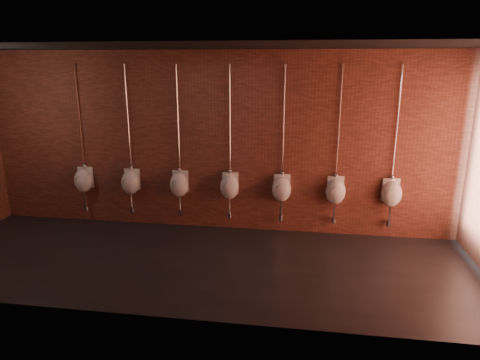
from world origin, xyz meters
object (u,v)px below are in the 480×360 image
object	(u,v)px
urinal_1	(131,182)
urinal_3	(230,186)
urinal_4	(282,188)
urinal_6	(392,193)
urinal_5	(336,190)
urinal_0	(83,180)
urinal_2	(179,184)

from	to	relation	value
urinal_1	urinal_3	world-z (taller)	same
urinal_4	urinal_6	distance (m)	1.87
urinal_1	urinal_5	size ratio (longest dim) A/B	1.00
urinal_1	urinal_3	distance (m)	1.87
urinal_3	urinal_5	distance (m)	1.87
urinal_0	urinal_5	distance (m)	4.67
urinal_2	urinal_6	distance (m)	3.74
urinal_4	urinal_6	world-z (taller)	same
urinal_0	urinal_5	world-z (taller)	same
urinal_6	urinal_1	bearing A→B (deg)	180.00
urinal_2	urinal_6	bearing A→B (deg)	0.00
urinal_0	urinal_4	distance (m)	3.74
urinal_3	urinal_5	world-z (taller)	same
urinal_0	urinal_6	distance (m)	5.61
urinal_1	urinal_5	xyz separation A→B (m)	(3.74, 0.00, 0.00)
urinal_0	urinal_6	bearing A→B (deg)	0.00
urinal_0	urinal_3	world-z (taller)	same
urinal_2	urinal_3	bearing A→B (deg)	0.00
urinal_1	urinal_2	bearing A→B (deg)	0.00
urinal_2	urinal_4	xyz separation A→B (m)	(1.87, 0.00, 0.00)
urinal_0	urinal_4	xyz separation A→B (m)	(3.74, 0.00, 0.00)
urinal_2	urinal_6	size ratio (longest dim) A/B	1.00
urinal_1	urinal_0	bearing A→B (deg)	180.00
urinal_4	urinal_1	bearing A→B (deg)	180.00
urinal_0	urinal_2	bearing A→B (deg)	0.00
urinal_0	urinal_4	size ratio (longest dim) A/B	1.00
urinal_1	urinal_2	world-z (taller)	same
urinal_5	urinal_4	bearing A→B (deg)	180.00
urinal_0	urinal_6	xyz separation A→B (m)	(5.61, 0.00, 0.00)
urinal_2	urinal_5	size ratio (longest dim) A/B	1.00
urinal_2	urinal_3	world-z (taller)	same
urinal_2	urinal_6	xyz separation A→B (m)	(3.74, 0.00, 0.00)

